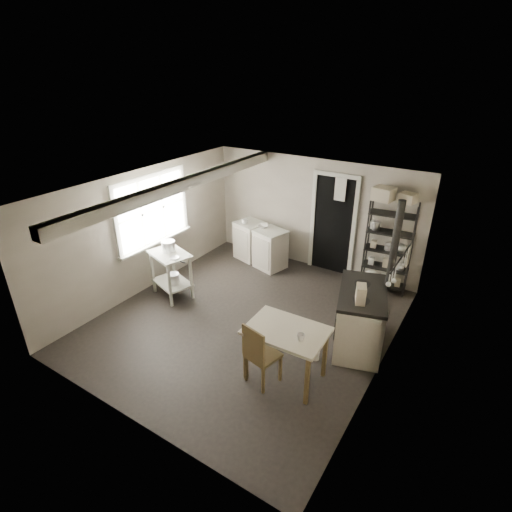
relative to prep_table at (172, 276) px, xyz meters
The scene contains 31 objects.
floor 1.68m from the prep_table, ahead, with size 5.00×5.00×0.00m, color black.
ceiling 2.50m from the prep_table, ahead, with size 5.00×5.00×0.00m, color white.
wall_back 3.11m from the prep_table, 57.35° to the left, with size 4.50×0.02×2.30m, color #A79E8F.
wall_front 3.04m from the prep_table, 56.44° to the right, with size 4.50×0.02×2.30m, color #A79E8F.
wall_left 0.97m from the prep_table, behind, with size 0.02×5.00×2.30m, color #A79E8F.
wall_right 3.95m from the prep_table, ahead, with size 0.02×5.00×2.30m, color #A79E8F.
window 1.27m from the prep_table, 157.60° to the left, with size 0.12×1.76×1.28m, color beige, non-canonical shape.
doorway 3.32m from the prep_table, 50.40° to the left, with size 0.96×0.10×2.08m, color beige, non-canonical shape.
ceiling_beam 1.85m from the prep_table, ahead, with size 0.18×5.00×0.18m, color beige, non-canonical shape.
wallpaper_panel 3.94m from the prep_table, ahead, with size 0.01×5.00×2.30m, color beige, non-canonical shape.
utensil_rail 4.04m from the prep_table, ahead, with size 0.06×1.20×0.44m, color silver, non-canonical shape.
prep_table is the anchor object (origin of this frame).
stockpot 0.55m from the prep_table, 139.70° to the left, with size 0.24×0.24×0.26m, color silver.
saucepan 0.51m from the prep_table, 26.35° to the right, with size 0.17×0.17×0.09m, color silver.
bucket 0.10m from the prep_table, 30.44° to the right, with size 0.21×0.21×0.23m, color silver.
base_cabinets 2.14m from the prep_table, 72.26° to the left, with size 1.28×0.55×0.84m, color beige, non-canonical shape.
mixing_bowl 2.23m from the prep_table, 70.00° to the left, with size 0.29×0.29×0.07m, color white.
counter_cup 2.10m from the prep_table, 81.69° to the left, with size 0.13×0.13×0.10m, color white.
shelf_rack 4.06m from the prep_table, 35.77° to the left, with size 0.84×0.33×1.77m, color black, non-canonical shape.
shelf_jar 3.88m from the prep_table, 38.98° to the left, with size 0.09×0.10×0.21m, color white.
storage_box_a 4.14m from the prep_table, 36.91° to the left, with size 0.34×0.30×0.24m, color beige.
storage_box_b 4.49m from the prep_table, 34.67° to the left, with size 0.26×0.24×0.17m, color beige.
stove 3.46m from the prep_table, ahead, with size 0.67×1.21×0.95m, color beige, non-canonical shape.
stovepipe 3.96m from the prep_table, 12.92° to the left, with size 0.12×0.12×1.51m, color black, non-canonical shape.
side_ledge 3.58m from the prep_table, ahead, with size 0.58×0.31×0.90m, color beige, non-canonical shape.
oats_box 3.54m from the prep_table, ahead, with size 0.13×0.22×0.32m, color beige.
work_table 2.94m from the prep_table, 15.67° to the right, with size 1.06×0.74×0.80m, color beige, non-canonical shape.
table_cup 3.24m from the prep_table, 16.20° to the right, with size 0.10×0.10×0.09m, color white.
chair 2.80m from the prep_table, 21.32° to the right, with size 0.39×0.41×0.95m, color brown, non-canonical shape.
flour_sack 3.74m from the prep_table, 33.89° to the left, with size 0.38×0.33×0.46m, color silver.
floor_crock 3.06m from the prep_table, ahead, with size 0.11×0.11×0.13m, color white.
Camera 1 is at (3.15, -4.67, 3.97)m, focal length 28.00 mm.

